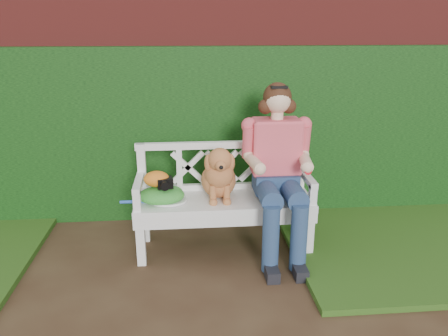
{
  "coord_description": "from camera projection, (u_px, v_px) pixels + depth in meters",
  "views": [
    {
      "loc": [
        0.22,
        -2.52,
        1.89
      ],
      "look_at": [
        0.52,
        0.92,
        0.75
      ],
      "focal_mm": 35.0,
      "sensor_mm": 36.0,
      "label": 1
    }
  ],
  "objects": [
    {
      "name": "ground",
      "position": [
        159.0,
        317.0,
        2.96
      ],
      "size": [
        60.0,
        60.0,
        0.0
      ],
      "primitive_type": "plane",
      "color": "#392316"
    },
    {
      "name": "brick_wall",
      "position": [
        164.0,
        107.0,
        4.41
      ],
      "size": [
        10.0,
        0.3,
        2.2
      ],
      "primitive_type": "cube",
      "color": "maroon",
      "rests_on": "ground"
    },
    {
      "name": "ivy_hedge",
      "position": [
        164.0,
        136.0,
        4.28
      ],
      "size": [
        10.0,
        0.18,
        1.7
      ],
      "primitive_type": "cube",
      "color": "#1E6118",
      "rests_on": "ground"
    },
    {
      "name": "grass_right",
      "position": [
        427.0,
        238.0,
        4.01
      ],
      "size": [
        2.6,
        2.0,
        0.05
      ],
      "primitive_type": "cube",
      "color": "#1A3D10",
      "rests_on": "ground"
    },
    {
      "name": "garden_bench",
      "position": [
        224.0,
        223.0,
        3.8
      ],
      "size": [
        1.64,
        0.79,
        0.48
      ],
      "primitive_type": null,
      "rotation": [
        0.0,
        0.0,
        0.12
      ],
      "color": "white",
      "rests_on": "ground"
    },
    {
      "name": "seated_woman",
      "position": [
        276.0,
        170.0,
        3.67
      ],
      "size": [
        0.75,
        0.91,
        1.45
      ],
      "primitive_type": null,
      "rotation": [
        0.0,
        0.0,
        0.18
      ],
      "color": "red",
      "rests_on": "ground"
    },
    {
      "name": "dog",
      "position": [
        219.0,
        171.0,
        3.66
      ],
      "size": [
        0.44,
        0.51,
        0.48
      ],
      "primitive_type": null,
      "rotation": [
        0.0,
        0.0,
        0.34
      ],
      "color": "#975427",
      "rests_on": "garden_bench"
    },
    {
      "name": "tennis_racket",
      "position": [
        165.0,
        201.0,
        3.63
      ],
      "size": [
        0.62,
        0.37,
        0.03
      ],
      "primitive_type": null,
      "rotation": [
        0.0,
        0.0,
        -0.23
      ],
      "color": "white",
      "rests_on": "garden_bench"
    },
    {
      "name": "green_bag",
      "position": [
        161.0,
        195.0,
        3.62
      ],
      "size": [
        0.47,
        0.42,
        0.13
      ],
      "primitive_type": null,
      "rotation": [
        0.0,
        0.0,
        0.4
      ],
      "color": "#2C8C21",
      "rests_on": "garden_bench"
    },
    {
      "name": "camera_item",
      "position": [
        165.0,
        183.0,
        3.58
      ],
      "size": [
        0.14,
        0.12,
        0.08
      ],
      "primitive_type": "cube",
      "rotation": [
        0.0,
        0.0,
        0.18
      ],
      "color": "black",
      "rests_on": "green_bag"
    },
    {
      "name": "baseball_glove",
      "position": [
        157.0,
        179.0,
        3.6
      ],
      "size": [
        0.23,
        0.18,
        0.13
      ],
      "primitive_type": "ellipsoid",
      "rotation": [
        0.0,
        0.0,
        0.14
      ],
      "color": "orange",
      "rests_on": "green_bag"
    }
  ]
}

